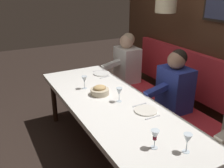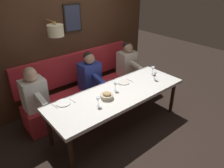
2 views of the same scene
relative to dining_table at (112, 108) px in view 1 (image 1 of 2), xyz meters
name	(u,v)px [view 1 (image 1 of 2)]	position (x,y,z in m)	size (l,w,h in m)	color
ground_plane	(112,157)	(0.00, 0.00, -0.68)	(12.00, 12.00, 0.00)	black
dining_table	(112,108)	(0.00, 0.00, 0.00)	(0.90, 2.56, 0.74)	silver
banquette_bench	(171,123)	(0.89, 0.00, -0.45)	(0.52, 2.76, 0.45)	red
back_wall_panel	(214,34)	(1.46, 0.01, 0.69)	(0.59, 3.96, 2.90)	#422819
diner_near	(175,83)	(0.88, -0.01, 0.14)	(0.60, 0.40, 0.79)	#283893
diner_middle	(127,59)	(0.88, 1.15, 0.14)	(0.60, 0.40, 0.79)	white
place_setting_0	(146,111)	(0.21, -0.33, 0.07)	(0.24, 0.31, 0.01)	silver
place_setting_1	(102,73)	(0.31, 0.90, 0.07)	(0.24, 0.32, 0.01)	white
wine_glass_0	(119,92)	(0.08, -0.01, 0.18)	(0.07, 0.07, 0.16)	silver
wine_glass_1	(84,80)	(-0.11, 0.52, 0.18)	(0.07, 0.07, 0.16)	silver
wine_glass_2	(188,139)	(0.10, -1.04, 0.18)	(0.07, 0.07, 0.16)	silver
wine_glass_3	(155,136)	(-0.09, -0.88, 0.18)	(0.07, 0.07, 0.16)	silver
bread_bowl	(100,91)	(-0.02, 0.27, 0.11)	(0.22, 0.22, 0.12)	beige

